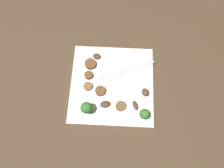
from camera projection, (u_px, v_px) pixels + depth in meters
ground_plane at (112, 85)px, 0.65m from camera, size 1.40×1.40×0.00m
plate at (112, 85)px, 0.64m from camera, size 0.26×0.26×0.01m
fork at (131, 68)px, 0.65m from camera, size 0.17×0.08×0.00m
broccoli_floret_0 at (145, 114)px, 0.57m from camera, size 0.03×0.03×0.05m
broccoli_floret_1 at (86, 108)px, 0.57m from camera, size 0.03×0.03×0.05m
sausage_slice_0 at (100, 91)px, 0.62m from camera, size 0.04×0.04×0.01m
sausage_slice_1 at (91, 64)px, 0.65m from camera, size 0.05×0.05×0.01m
sausage_slice_2 at (89, 75)px, 0.64m from camera, size 0.04×0.04×0.01m
sausage_slice_3 at (121, 106)px, 0.60m from camera, size 0.04×0.04×0.01m
sausage_slice_4 at (88, 86)px, 0.63m from camera, size 0.04×0.04×0.01m
mushroom_0 at (146, 92)px, 0.62m from camera, size 0.03×0.03×0.01m
mushroom_1 at (105, 104)px, 0.61m from camera, size 0.03×0.03×0.01m
mushroom_2 at (97, 56)px, 0.66m from camera, size 0.03×0.02×0.01m
mushroom_3 at (135, 106)px, 0.61m from camera, size 0.02×0.03×0.01m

